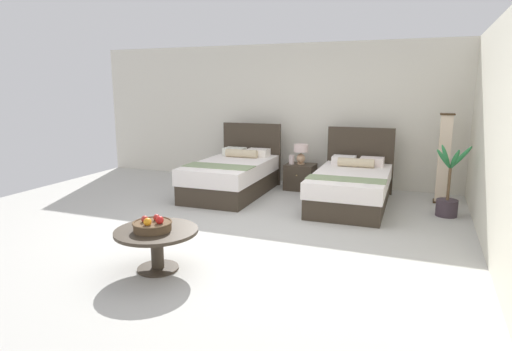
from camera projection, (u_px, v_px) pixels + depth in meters
name	position (u px, v px, depth m)	size (l,w,h in m)	color
ground_plane	(251.00, 229.00, 5.84)	(9.36, 9.82, 0.02)	#BAB8B2
wall_back	(311.00, 115.00, 8.40)	(9.36, 0.12, 2.70)	silver
wall_side_right	(499.00, 135.00, 4.89)	(0.12, 5.42, 2.70)	silver
bed_near_window	(233.00, 176.00, 7.70)	(1.21, 2.11, 1.19)	#382E23
bed_near_corner	(351.00, 186.00, 6.96)	(1.20, 2.10, 1.18)	#382E23
nightstand	(300.00, 177.00, 8.06)	(0.53, 0.50, 0.47)	#382E23
table_lamp	(301.00, 152.00, 7.98)	(0.27, 0.27, 0.37)	tan
vase	(292.00, 160.00, 8.02)	(0.10, 0.10, 0.17)	silver
coffee_table	(157.00, 239.00, 4.47)	(0.86, 0.86, 0.44)	#382E23
fruit_bowl	(152.00, 225.00, 4.41)	(0.40, 0.40, 0.16)	brown
floor_lamp_corner	(444.00, 159.00, 7.04)	(0.22, 0.22, 1.47)	#3C2815
potted_palm	(448.00, 195.00, 6.36)	(0.51, 0.50, 1.07)	#3E323A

